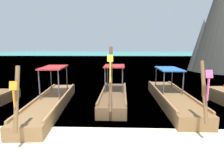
% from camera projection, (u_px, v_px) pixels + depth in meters
% --- Properties ---
extents(ground, '(120.00, 120.00, 0.00)m').
position_uv_depth(ground, '(105.00, 167.00, 4.75)').
color(ground, beige).
extents(sea_water, '(120.00, 120.00, 0.00)m').
position_uv_depth(sea_water, '(119.00, 56.00, 66.04)').
color(sea_water, teal).
rests_on(sea_water, ground).
extents(longtail_boat_orange_ribbon, '(1.75, 7.23, 2.30)m').
position_uv_depth(longtail_boat_orange_ribbon, '(51.00, 102.00, 9.23)').
color(longtail_boat_orange_ribbon, brown).
rests_on(longtail_boat_orange_ribbon, ground).
extents(longtail_boat_yellow_ribbon, '(1.31, 5.63, 2.83)m').
position_uv_depth(longtail_boat_yellow_ribbon, '(114.00, 96.00, 10.21)').
color(longtail_boat_yellow_ribbon, brown).
rests_on(longtail_boat_yellow_ribbon, ground).
extents(longtail_boat_pink_ribbon, '(1.37, 7.47, 2.39)m').
position_uv_depth(longtail_boat_pink_ribbon, '(172.00, 98.00, 9.99)').
color(longtail_boat_pink_ribbon, brown).
rests_on(longtail_boat_pink_ribbon, ground).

